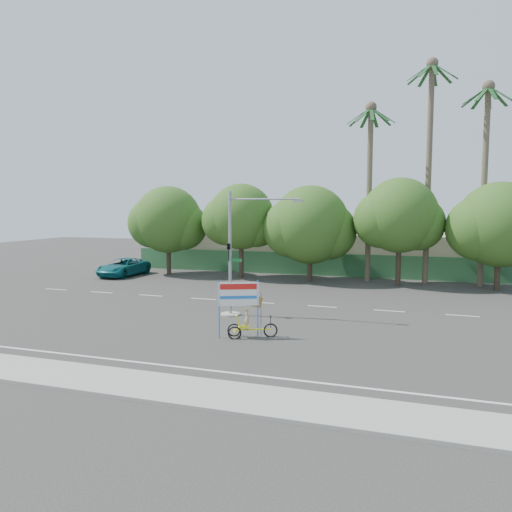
% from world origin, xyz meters
% --- Properties ---
extents(ground, '(120.00, 120.00, 0.00)m').
position_xyz_m(ground, '(0.00, 0.00, 0.00)').
color(ground, '#33302D').
rests_on(ground, ground).
extents(sidewalk_near, '(50.00, 2.40, 0.12)m').
position_xyz_m(sidewalk_near, '(0.00, -7.50, 0.06)').
color(sidewalk_near, gray).
rests_on(sidewalk_near, ground).
extents(fence, '(38.00, 0.08, 2.00)m').
position_xyz_m(fence, '(0.00, 21.50, 1.00)').
color(fence, '#336B3D').
rests_on(fence, ground).
extents(building_left, '(12.00, 8.00, 4.00)m').
position_xyz_m(building_left, '(-10.00, 26.00, 2.00)').
color(building_left, '#B4A98F').
rests_on(building_left, ground).
extents(building_right, '(14.00, 8.00, 3.60)m').
position_xyz_m(building_right, '(8.00, 26.00, 1.80)').
color(building_right, '#B4A98F').
rests_on(building_right, ground).
extents(tree_far_left, '(7.14, 6.00, 7.96)m').
position_xyz_m(tree_far_left, '(-14.05, 18.00, 4.76)').
color(tree_far_left, '#473828').
rests_on(tree_far_left, ground).
extents(tree_left, '(6.66, 5.60, 8.07)m').
position_xyz_m(tree_left, '(-7.05, 18.00, 5.06)').
color(tree_left, '#473828').
rests_on(tree_left, ground).
extents(tree_center, '(7.62, 6.40, 7.85)m').
position_xyz_m(tree_center, '(-1.05, 18.00, 4.47)').
color(tree_center, '#473828').
rests_on(tree_center, ground).
extents(tree_right, '(6.90, 5.80, 8.36)m').
position_xyz_m(tree_right, '(5.95, 18.00, 5.24)').
color(tree_right, '#473828').
rests_on(tree_right, ground).
extents(tree_far_right, '(7.38, 6.20, 7.94)m').
position_xyz_m(tree_far_right, '(12.95, 18.00, 4.64)').
color(tree_far_right, '#473828').
rests_on(tree_far_right, ground).
extents(palm_tall, '(3.73, 3.79, 17.45)m').
position_xyz_m(palm_tall, '(8.00, 19.50, 10.46)').
color(palm_tall, '#70604C').
rests_on(palm_tall, ground).
extents(palm_mid, '(3.73, 3.79, 15.45)m').
position_xyz_m(palm_mid, '(12.00, 19.50, 9.40)').
color(palm_mid, '#70604C').
rests_on(palm_mid, ground).
extents(palm_short, '(3.73, 3.79, 14.45)m').
position_xyz_m(palm_short, '(3.50, 19.50, 8.86)').
color(palm_short, '#70604C').
rests_on(palm_short, ground).
extents(traffic_signal, '(4.72, 1.10, 7.00)m').
position_xyz_m(traffic_signal, '(-2.20, 3.98, 2.92)').
color(traffic_signal, gray).
rests_on(traffic_signal, ground).
extents(trike_billboard, '(2.61, 1.33, 2.77)m').
position_xyz_m(trike_billboard, '(-0.11, -0.28, 1.12)').
color(trike_billboard, black).
rests_on(trike_billboard, ground).
extents(pickup_truck, '(2.73, 5.66, 1.55)m').
position_xyz_m(pickup_truck, '(-17.36, 15.85, 0.78)').
color(pickup_truck, '#0F636A').
rests_on(pickup_truck, ground).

